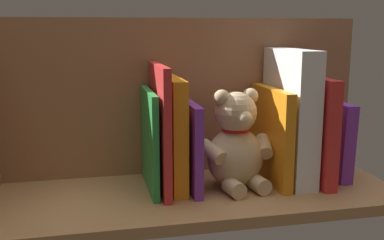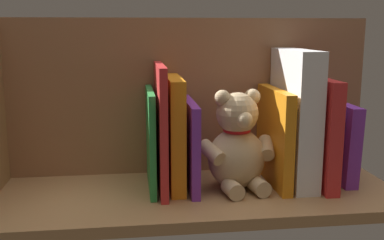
{
  "view_description": "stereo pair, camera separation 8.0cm",
  "coord_description": "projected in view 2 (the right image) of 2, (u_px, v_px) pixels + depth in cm",
  "views": [
    {
      "loc": [
        19.66,
        87.94,
        32.76
      ],
      "look_at": [
        0.0,
        0.0,
        14.77
      ],
      "focal_mm": 43.0,
      "sensor_mm": 36.0,
      "label": 1
    },
    {
      "loc": [
        11.78,
        89.34,
        32.76
      ],
      "look_at": [
        0.0,
        0.0,
        14.77
      ],
      "focal_mm": 43.0,
      "sensor_mm": 36.0,
      "label": 2
    }
  ],
  "objects": [
    {
      "name": "book_2",
      "position": [
        316.0,
        130.0,
        0.98
      ],
      "size": [
        2.83,
        20.93,
        22.75
      ],
      "primitive_type": "cube",
      "color": "red",
      "rests_on": "ground_plane"
    },
    {
      "name": "ground_plane",
      "position": [
        192.0,
        195.0,
        0.95
      ],
      "size": [
        84.58,
        32.0,
        2.2
      ],
      "primitive_type": "cube",
      "color": "#A87A4C"
    },
    {
      "name": "book_4",
      "position": [
        189.0,
        144.0,
        0.96
      ],
      "size": [
        1.85,
        19.21,
        18.12
      ],
      "primitive_type": "cube",
      "rotation": [
        0.0,
        -0.0,
        0.0
      ],
      "color": "purple",
      "rests_on": "ground_plane"
    },
    {
      "name": "book_5",
      "position": [
        175.0,
        132.0,
        0.96
      ],
      "size": [
        2.98,
        17.7,
        23.0
      ],
      "primitive_type": "cube",
      "color": "orange",
      "rests_on": "ground_plane"
    },
    {
      "name": "book_3",
      "position": [
        274.0,
        137.0,
        0.98
      ],
      "size": [
        2.2,
        19.91,
        20.36
      ],
      "primitive_type": "cube",
      "color": "orange",
      "rests_on": "ground_plane"
    },
    {
      "name": "teddy_bear",
      "position": [
        237.0,
        146.0,
        0.94
      ],
      "size": [
        16.62,
        14.56,
        20.74
      ],
      "rotation": [
        0.0,
        0.0,
        0.16
      ],
      "color": "#D1B284",
      "rests_on": "ground_plane"
    },
    {
      "name": "book_1",
      "position": [
        322.0,
        137.0,
        1.02
      ],
      "size": [
        1.81,
        14.72,
        18.1
      ],
      "primitive_type": "cube",
      "color": "silver",
      "rests_on": "ground_plane"
    },
    {
      "name": "book_7",
      "position": [
        151.0,
        139.0,
        0.95
      ],
      "size": [
        1.28,
        18.53,
        20.52
      ],
      "primitive_type": "cube",
      "color": "green",
      "rests_on": "ground_plane"
    },
    {
      "name": "dictionary_thick_white",
      "position": [
        294.0,
        117.0,
        0.97
      ],
      "size": [
        5.1,
        19.63,
        28.49
      ],
      "primitive_type": "cube",
      "color": "white",
      "rests_on": "ground_plane"
    },
    {
      "name": "shelf_back_panel",
      "position": [
        184.0,
        96.0,
        1.05
      ],
      "size": [
        84.58,
        1.5,
        35.07
      ],
      "primitive_type": "cube",
      "color": "#9E6A48",
      "rests_on": "ground_plane"
    },
    {
      "name": "book_0",
      "position": [
        337.0,
        141.0,
        1.01
      ],
      "size": [
        3.26,
        17.13,
        17.02
      ],
      "primitive_type": "cube",
      "rotation": [
        0.0,
        -0.03,
        0.0
      ],
      "color": "purple",
      "rests_on": "ground_plane"
    },
    {
      "name": "book_6",
      "position": [
        161.0,
        127.0,
        0.94
      ],
      "size": [
        1.52,
        19.94,
        25.74
      ],
      "primitive_type": "cube",
      "color": "red",
      "rests_on": "ground_plane"
    }
  ]
}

